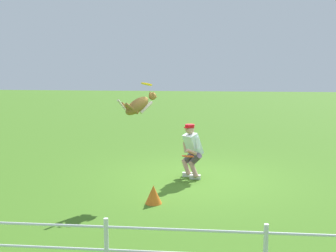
{
  "coord_description": "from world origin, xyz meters",
  "views": [
    {
      "loc": [
        -0.29,
        9.69,
        2.75
      ],
      "look_at": [
        0.63,
        0.29,
        1.31
      ],
      "focal_mm": 45.53,
      "sensor_mm": 36.0,
      "label": 1
    }
  ],
  "objects_px": {
    "dog": "(139,105)",
    "training_cone": "(153,194)",
    "person": "(192,149)",
    "frisbee_flying": "(147,84)",
    "frisbee_held": "(188,156)"
  },
  "relations": [
    {
      "from": "frisbee_flying",
      "to": "training_cone",
      "type": "relative_size",
      "value": 0.67
    },
    {
      "from": "person",
      "to": "dog",
      "type": "distance_m",
      "value": 1.86
    },
    {
      "from": "dog",
      "to": "frisbee_flying",
      "type": "bearing_deg",
      "value": 17.26
    },
    {
      "from": "person",
      "to": "frisbee_held",
      "type": "xyz_separation_m",
      "value": [
        0.07,
        0.38,
        -0.09
      ]
    },
    {
      "from": "dog",
      "to": "frisbee_held",
      "type": "xyz_separation_m",
      "value": [
        -1.02,
        -0.6,
        -1.23
      ]
    },
    {
      "from": "frisbee_flying",
      "to": "dog",
      "type": "bearing_deg",
      "value": 61.83
    },
    {
      "from": "dog",
      "to": "training_cone",
      "type": "xyz_separation_m",
      "value": [
        -0.43,
        0.95,
        -1.65
      ]
    },
    {
      "from": "frisbee_flying",
      "to": "person",
      "type": "bearing_deg",
      "value": -142.46
    },
    {
      "from": "dog",
      "to": "person",
      "type": "bearing_deg",
      "value": -2.51
    },
    {
      "from": "frisbee_held",
      "to": "training_cone",
      "type": "height_order",
      "value": "frisbee_held"
    },
    {
      "from": "person",
      "to": "training_cone",
      "type": "distance_m",
      "value": 2.11
    },
    {
      "from": "person",
      "to": "frisbee_flying",
      "type": "bearing_deg",
      "value": -3.72
    },
    {
      "from": "dog",
      "to": "training_cone",
      "type": "relative_size",
      "value": 2.14
    },
    {
      "from": "dog",
      "to": "frisbee_held",
      "type": "bearing_deg",
      "value": -14.0
    },
    {
      "from": "dog",
      "to": "frisbee_flying",
      "type": "relative_size",
      "value": 3.17
    }
  ]
}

